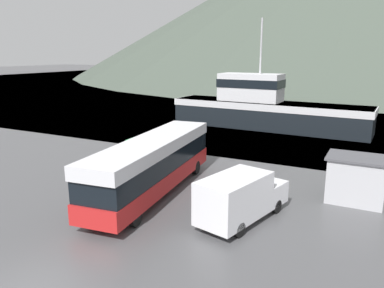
{
  "coord_description": "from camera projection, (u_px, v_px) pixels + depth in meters",
  "views": [
    {
      "loc": [
        10.05,
        -7.44,
        7.95
      ],
      "look_at": [
        -1.08,
        14.36,
        2.0
      ],
      "focal_mm": 35.0,
      "sensor_mm": 36.0,
      "label": 1
    }
  ],
  "objects": [
    {
      "name": "storage_bin",
      "position": [
        137.0,
        148.0,
        29.11
      ],
      "size": [
        1.17,
        1.44,
        1.5
      ],
      "color": "green",
      "rests_on": "ground"
    },
    {
      "name": "water_surface",
      "position": [
        354.0,
        76.0,
        132.88
      ],
      "size": [
        240.0,
        240.0,
        0.0
      ],
      "primitive_type": "plane",
      "color": "slate",
      "rests_on": "ground"
    },
    {
      "name": "tour_bus",
      "position": [
        153.0,
        163.0,
        21.49
      ],
      "size": [
        3.86,
        12.27,
        3.22
      ],
      "rotation": [
        0.0,
        0.0,
        0.12
      ],
      "color": "red",
      "rests_on": "ground"
    },
    {
      "name": "fishing_boat",
      "position": [
        265.0,
        108.0,
        40.45
      ],
      "size": [
        21.3,
        5.3,
        11.52
      ],
      "rotation": [
        0.0,
        0.0,
        4.67
      ],
      "color": "black",
      "rests_on": "water_surface"
    },
    {
      "name": "delivery_van",
      "position": [
        241.0,
        196.0,
        17.94
      ],
      "size": [
        3.24,
        5.83,
        2.39
      ],
      "rotation": [
        0.0,
        0.0,
        -0.24
      ],
      "color": "silver",
      "rests_on": "ground"
    },
    {
      "name": "dock_kiosk",
      "position": [
        356.0,
        179.0,
        20.37
      ],
      "size": [
        3.15,
        2.4,
        2.55
      ],
      "color": "#B2B2B7",
      "rests_on": "ground"
    }
  ]
}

